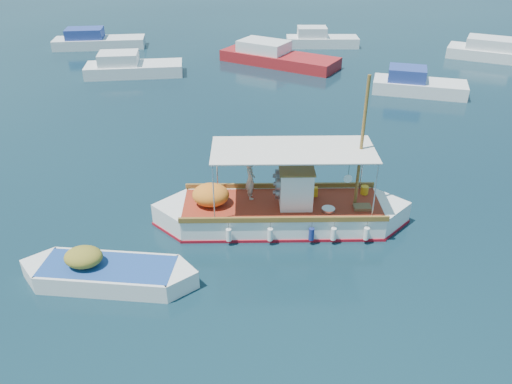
{
  "coord_description": "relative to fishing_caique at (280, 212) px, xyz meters",
  "views": [
    {
      "loc": [
        -0.17,
        -15.23,
        10.28
      ],
      "look_at": [
        -0.99,
        0.0,
        1.54
      ],
      "focal_mm": 35.0,
      "sensor_mm": 36.0,
      "label": 1
    }
  ],
  "objects": [
    {
      "name": "bg_boat_nw",
      "position": [
        -10.62,
        18.4,
        -0.02
      ],
      "size": [
        6.94,
        3.55,
        1.8
      ],
      "rotation": [
        0.0,
        0.0,
        0.18
      ],
      "color": "silver",
      "rests_on": "ground"
    },
    {
      "name": "dinghy",
      "position": [
        -5.36,
        -3.63,
        -0.22
      ],
      "size": [
        5.73,
        1.8,
        1.4
      ],
      "rotation": [
        0.0,
        0.0,
        -0.05
      ],
      "color": "white",
      "rests_on": "ground"
    },
    {
      "name": "bg_boat_ne",
      "position": [
        8.42,
        15.52,
        -0.02
      ],
      "size": [
        6.0,
        3.36,
        1.8
      ],
      "rotation": [
        0.0,
        0.0,
        -0.21
      ],
      "color": "silver",
      "rests_on": "ground"
    },
    {
      "name": "bg_boat_far_w",
      "position": [
        -15.65,
        26.03,
        -0.02
      ],
      "size": [
        7.65,
        3.56,
        1.8
      ],
      "rotation": [
        0.0,
        0.0,
        0.18
      ],
      "color": "silver",
      "rests_on": "ground"
    },
    {
      "name": "ground",
      "position": [
        0.12,
        -0.38,
        -0.51
      ],
      "size": [
        160.0,
        160.0,
        0.0
      ],
      "primitive_type": "plane",
      "color": "black",
      "rests_on": "ground"
    },
    {
      "name": "bg_boat_far_n",
      "position": [
        3.03,
        27.47,
        -0.02
      ],
      "size": [
        6.07,
        2.33,
        1.8
      ],
      "rotation": [
        0.0,
        0.0,
        0.06
      ],
      "color": "silver",
      "rests_on": "ground"
    },
    {
      "name": "fishing_caique",
      "position": [
        0.0,
        0.0,
        0.0
      ],
      "size": [
        9.53,
        3.07,
        5.83
      ],
      "rotation": [
        0.0,
        0.0,
        0.07
      ],
      "color": "white",
      "rests_on": "ground"
    },
    {
      "name": "bg_boat_n",
      "position": [
        -0.57,
        21.81,
        -0.02
      ],
      "size": [
        9.17,
        6.6,
        1.8
      ],
      "rotation": [
        0.0,
        0.0,
        -0.48
      ],
      "color": "maroon",
      "rests_on": "ground"
    },
    {
      "name": "bg_boat_e",
      "position": [
        16.84,
        23.78,
        -0.02
      ],
      "size": [
        8.95,
        5.77,
        1.8
      ],
      "rotation": [
        0.0,
        0.0,
        -0.4
      ],
      "color": "silver",
      "rests_on": "ground"
    }
  ]
}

